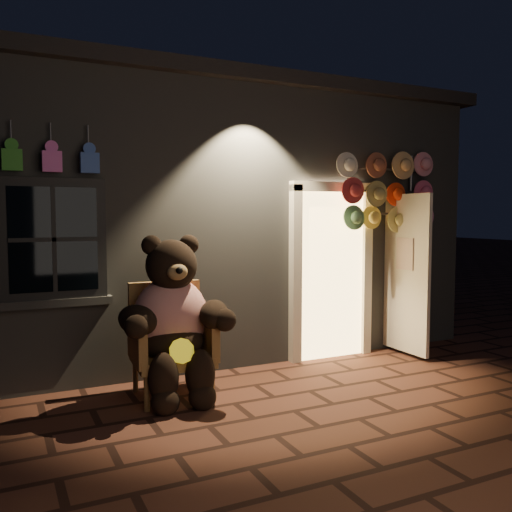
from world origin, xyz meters
TOP-DOWN VIEW (x-y plane):
  - ground at (0.00, 0.00)m, footprint 60.00×60.00m
  - shop_building at (0.00, 3.99)m, footprint 7.30×5.95m
  - wicker_armchair at (-0.89, 0.94)m, footprint 0.80×0.73m
  - teddy_bear at (-0.89, 0.80)m, footprint 1.17×0.93m
  - hat_rack at (2.09, 1.28)m, footprint 1.48×0.22m

SIDE VIEW (x-z plane):
  - ground at x=0.00m, z-range 0.00..0.00m
  - wicker_armchair at x=-0.89m, z-range 0.00..1.11m
  - teddy_bear at x=-0.89m, z-range -0.03..1.59m
  - shop_building at x=0.00m, z-range -0.02..3.49m
  - hat_rack at x=2.09m, z-range 0.77..3.35m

